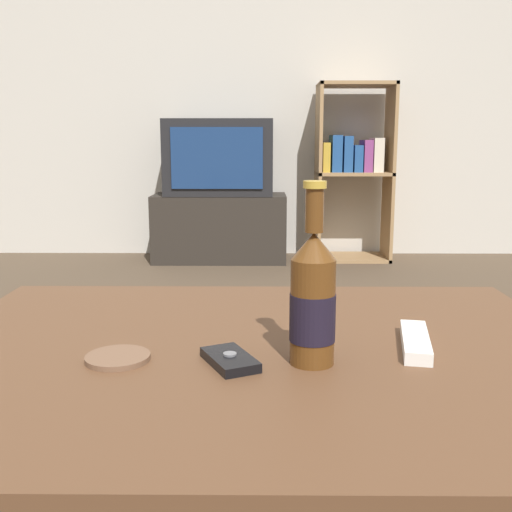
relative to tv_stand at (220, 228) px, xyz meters
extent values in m
cube|color=beige|center=(0.24, 0.26, 1.10)|extent=(8.00, 0.05, 2.60)
cube|color=brown|center=(0.24, -2.77, 0.19)|extent=(1.04, 0.79, 0.04)
cylinder|color=#492F1E|center=(-0.22, -2.43, -0.02)|extent=(0.07, 0.07, 0.37)
cylinder|color=#492F1E|center=(0.71, -2.43, -0.02)|extent=(0.07, 0.07, 0.37)
cube|color=#28231E|center=(0.00, 0.00, 0.00)|extent=(0.81, 0.36, 0.41)
cube|color=black|center=(0.00, 0.00, 0.43)|extent=(0.64, 0.37, 0.45)
cube|color=navy|center=(0.00, -0.19, 0.43)|extent=(0.53, 0.01, 0.35)
cube|color=#99754C|center=(0.60, 0.04, 0.33)|extent=(0.02, 0.30, 1.07)
cube|color=#99754C|center=(1.04, 0.04, 0.33)|extent=(0.02, 0.30, 1.07)
cube|color=#99754C|center=(0.82, 0.04, -0.19)|extent=(0.45, 0.30, 0.02)
cube|color=#99754C|center=(0.82, 0.04, 0.33)|extent=(0.45, 0.30, 0.02)
cube|color=#99754C|center=(0.82, 0.04, 0.86)|extent=(0.45, 0.30, 0.02)
cube|color=#B7932D|center=(0.64, 0.04, 0.43)|extent=(0.04, 0.21, 0.18)
cube|color=navy|center=(0.71, 0.04, 0.45)|extent=(0.06, 0.21, 0.22)
cube|color=navy|center=(0.77, 0.04, 0.45)|extent=(0.05, 0.21, 0.21)
cube|color=navy|center=(0.84, 0.04, 0.42)|extent=(0.05, 0.21, 0.16)
cube|color=#7F3875|center=(0.89, 0.04, 0.44)|extent=(0.05, 0.21, 0.19)
cube|color=beige|center=(0.95, 0.04, 0.44)|extent=(0.06, 0.21, 0.20)
cylinder|color=#563314|center=(0.33, -2.84, 0.29)|extent=(0.06, 0.06, 0.15)
cylinder|color=black|center=(0.33, -2.84, 0.28)|extent=(0.07, 0.07, 0.07)
cone|color=#563314|center=(0.33, -2.84, 0.38)|extent=(0.06, 0.06, 0.04)
cylinder|color=#563314|center=(0.33, -2.84, 0.43)|extent=(0.03, 0.03, 0.06)
cylinder|color=#B79333|center=(0.33, -2.84, 0.47)|extent=(0.03, 0.03, 0.01)
cube|color=black|center=(0.21, -2.84, 0.22)|extent=(0.09, 0.11, 0.01)
cylinder|color=slate|center=(0.21, -2.84, 0.22)|extent=(0.02, 0.02, 0.00)
cube|color=white|center=(0.49, -2.76, 0.22)|extent=(0.07, 0.17, 0.02)
cylinder|color=brown|center=(0.04, -2.83, 0.21)|extent=(0.09, 0.09, 0.01)
camera|label=1|loc=(0.25, -3.66, 0.52)|focal=42.00mm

